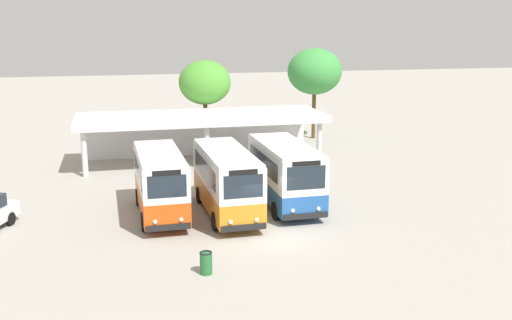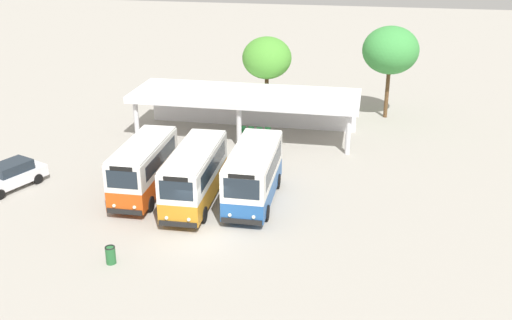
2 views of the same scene
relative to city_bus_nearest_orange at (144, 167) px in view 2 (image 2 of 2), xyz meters
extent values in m
plane|color=#A39E93|center=(4.61, -4.17, -1.81)|extent=(180.00, 180.00, 0.00)
cylinder|color=black|center=(1.05, -2.04, -1.36)|extent=(0.24, 0.90, 0.90)
cylinder|color=black|center=(-0.97, -2.08, -1.36)|extent=(0.24, 0.90, 0.90)
cylinder|color=black|center=(0.97, 2.10, -1.36)|extent=(0.24, 0.90, 0.90)
cylinder|color=black|center=(-1.05, 2.06, -1.36)|extent=(0.24, 0.90, 0.90)
cube|color=#D14C14|center=(0.00, 0.01, -0.83)|extent=(2.25, 6.72, 1.20)
cube|color=silver|center=(0.00, 0.01, 0.56)|extent=(2.25, 6.72, 1.58)
cube|color=silver|center=(0.00, 0.01, 1.41)|extent=(2.19, 6.52, 0.12)
cube|color=black|center=(0.07, -3.35, -1.29)|extent=(2.02, 0.14, 0.28)
cube|color=#1E2833|center=(0.06, -3.31, 0.61)|extent=(1.74, 0.08, 1.03)
cube|color=black|center=(0.06, -3.31, 1.23)|extent=(1.28, 0.07, 0.24)
cube|color=#1E2833|center=(1.05, 0.13, 0.61)|extent=(0.14, 5.34, 0.87)
cube|color=#1E2833|center=(-1.05, 0.09, 0.61)|extent=(0.14, 5.34, 0.87)
sphere|color=#EAEACC|center=(0.65, -3.33, -0.98)|extent=(0.20, 0.20, 0.20)
sphere|color=#EAEACC|center=(-0.52, -3.36, -0.98)|extent=(0.20, 0.20, 0.20)
cylinder|color=black|center=(4.37, -2.74, -1.36)|extent=(0.24, 0.91, 0.90)
cylinder|color=black|center=(2.28, -2.79, -1.36)|extent=(0.24, 0.91, 0.90)
cylinder|color=black|center=(4.26, 1.76, -1.36)|extent=(0.24, 0.91, 0.90)
cylinder|color=black|center=(2.17, 1.71, -1.36)|extent=(0.24, 0.91, 0.90)
cube|color=orange|center=(3.27, -0.51, -0.84)|extent=(2.36, 7.30, 1.18)
cube|color=silver|center=(3.27, -0.51, 0.57)|extent=(2.36, 7.30, 1.63)
cube|color=silver|center=(3.27, -0.51, 1.44)|extent=(2.29, 7.08, 0.12)
cube|color=black|center=(3.36, -4.17, -1.29)|extent=(2.08, 0.15, 0.28)
cube|color=#1E2833|center=(3.36, -4.12, 0.62)|extent=(1.79, 0.09, 1.06)
cube|color=black|center=(3.36, -4.12, 1.26)|extent=(1.31, 0.08, 0.24)
cube|color=#1E2833|center=(4.35, -0.39, 0.62)|extent=(0.18, 5.80, 0.90)
cube|color=#1E2833|center=(2.18, -0.44, 0.62)|extent=(0.18, 5.80, 0.90)
sphere|color=#EAEACC|center=(3.96, -4.14, -0.98)|extent=(0.20, 0.20, 0.20)
sphere|color=#EAEACC|center=(2.76, -4.17, -0.98)|extent=(0.20, 0.20, 0.20)
cylinder|color=black|center=(7.68, -1.88, -1.36)|extent=(0.23, 0.90, 0.90)
cylinder|color=black|center=(5.45, -1.90, -1.36)|extent=(0.23, 0.90, 0.90)
cylinder|color=black|center=(7.63, 2.43, -1.36)|extent=(0.23, 0.90, 0.90)
cylinder|color=black|center=(5.40, 2.40, -1.36)|extent=(0.23, 0.90, 0.90)
cube|color=#23569E|center=(6.54, 0.26, -0.88)|extent=(2.41, 6.97, 1.09)
cube|color=white|center=(6.54, 0.26, 0.53)|extent=(2.41, 6.97, 1.74)
cube|color=white|center=(6.54, 0.26, 1.46)|extent=(2.34, 6.76, 0.12)
cube|color=black|center=(6.58, -3.24, -1.29)|extent=(2.21, 0.13, 0.28)
cube|color=#1E2833|center=(6.58, -3.20, 0.58)|extent=(1.91, 0.07, 1.13)
cube|color=black|center=(6.58, -3.20, 1.28)|extent=(1.40, 0.07, 0.24)
cube|color=#1E2833|center=(7.69, 0.38, 0.58)|extent=(0.10, 5.56, 0.96)
cube|color=#1E2833|center=(5.38, 0.35, 0.58)|extent=(0.10, 5.56, 0.96)
sphere|color=#EAEACC|center=(7.22, -3.22, -0.98)|extent=(0.20, 0.20, 0.20)
sphere|color=#EAEACC|center=(5.94, -3.24, -0.98)|extent=(0.20, 0.20, 0.20)
cylinder|color=black|center=(-8.18, -2.29, -1.49)|extent=(0.41, 0.66, 0.64)
cylinder|color=black|center=(-7.17, 0.23, -1.49)|extent=(0.41, 0.66, 0.64)
cylinder|color=black|center=(-8.71, 0.85, -1.49)|extent=(0.41, 0.66, 0.64)
cube|color=silver|center=(-8.44, -0.72, -1.14)|extent=(3.26, 4.72, 0.70)
cube|color=#1E2833|center=(-8.36, -0.52, -0.49)|extent=(2.24, 2.67, 0.60)
cylinder|color=silver|center=(-4.02, 8.99, -0.21)|extent=(0.36, 0.36, 3.20)
cylinder|color=silver|center=(3.75, 8.99, -0.21)|extent=(0.36, 0.36, 3.20)
cylinder|color=silver|center=(11.53, 8.99, -0.21)|extent=(0.36, 0.36, 3.20)
cube|color=white|center=(3.75, 13.78, -0.21)|extent=(16.35, 0.20, 3.20)
cube|color=white|center=(3.75, 11.28, 1.49)|extent=(16.85, 5.68, 0.20)
cube|color=white|center=(3.75, 8.49, 1.25)|extent=(16.85, 0.10, 0.28)
cylinder|color=slate|center=(3.78, 10.75, -1.59)|extent=(0.03, 0.03, 0.44)
cylinder|color=slate|center=(3.43, 10.75, -1.59)|extent=(0.03, 0.03, 0.44)
cylinder|color=slate|center=(3.77, 11.10, -1.59)|extent=(0.03, 0.03, 0.44)
cylinder|color=slate|center=(3.42, 11.10, -1.59)|extent=(0.03, 0.03, 0.44)
cube|color=#2D8C47|center=(3.60, 10.93, -1.35)|extent=(0.45, 0.45, 0.04)
cube|color=#2D8C47|center=(3.60, 11.13, -1.15)|extent=(0.44, 0.05, 0.40)
cylinder|color=slate|center=(4.41, 10.72, -1.59)|extent=(0.03, 0.03, 0.44)
cylinder|color=slate|center=(4.06, 10.71, -1.59)|extent=(0.03, 0.03, 0.44)
cylinder|color=slate|center=(4.40, 11.07, -1.59)|extent=(0.03, 0.03, 0.44)
cylinder|color=slate|center=(4.05, 11.07, -1.59)|extent=(0.03, 0.03, 0.44)
cube|color=#2D8C47|center=(4.23, 10.89, -1.35)|extent=(0.45, 0.45, 0.04)
cube|color=#2D8C47|center=(4.23, 11.09, -1.15)|extent=(0.44, 0.05, 0.40)
cylinder|color=slate|center=(5.04, 10.72, -1.59)|extent=(0.03, 0.03, 0.44)
cylinder|color=slate|center=(4.69, 10.71, -1.59)|extent=(0.03, 0.03, 0.44)
cylinder|color=slate|center=(5.03, 11.07, -1.59)|extent=(0.03, 0.03, 0.44)
cylinder|color=slate|center=(4.68, 11.07, -1.59)|extent=(0.03, 0.03, 0.44)
cube|color=#2D8C47|center=(4.86, 10.89, -1.35)|extent=(0.45, 0.45, 0.04)
cube|color=#2D8C47|center=(4.86, 11.09, -1.15)|extent=(0.44, 0.05, 0.40)
cylinder|color=slate|center=(5.67, 10.81, -1.59)|extent=(0.03, 0.03, 0.44)
cylinder|color=slate|center=(5.32, 10.81, -1.59)|extent=(0.03, 0.03, 0.44)
cylinder|color=slate|center=(5.66, 11.17, -1.59)|extent=(0.03, 0.03, 0.44)
cylinder|color=slate|center=(5.31, 11.16, -1.59)|extent=(0.03, 0.03, 0.44)
cube|color=#2D8C47|center=(5.49, 10.99, -1.35)|extent=(0.45, 0.45, 0.04)
cube|color=#2D8C47|center=(5.49, 11.19, -1.15)|extent=(0.44, 0.05, 0.40)
cylinder|color=brown|center=(4.64, 15.36, 0.04)|extent=(0.32, 0.32, 3.70)
ellipsoid|color=#4C9933|center=(4.64, 15.36, 3.35)|extent=(3.90, 3.90, 3.31)
cylinder|color=brown|center=(14.20, 18.04, 0.15)|extent=(0.32, 0.32, 3.92)
ellipsoid|color=green|center=(14.20, 18.04, 3.80)|extent=(4.49, 4.49, 3.82)
cylinder|color=#266633|center=(1.11, -7.62, -1.38)|extent=(0.48, 0.48, 0.85)
torus|color=black|center=(1.11, -7.62, -0.94)|extent=(0.49, 0.49, 0.06)
camera|label=1|loc=(-2.00, -28.99, 7.68)|focal=41.79mm
camera|label=2|loc=(12.62, -30.54, 13.57)|focal=41.87mm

